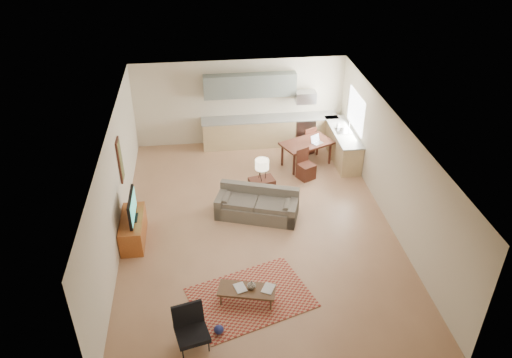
{
  "coord_description": "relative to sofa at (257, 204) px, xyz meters",
  "views": [
    {
      "loc": [
        -1.21,
        -9.8,
        7.51
      ],
      "look_at": [
        0.0,
        0.3,
        1.15
      ],
      "focal_mm": 35.0,
      "sensor_mm": 36.0,
      "label": 1
    }
  ],
  "objects": [
    {
      "name": "rug",
      "position": [
        -0.47,
        -2.81,
        -0.36
      ],
      "size": [
        2.76,
        2.3,
        0.02
      ],
      "primitive_type": "cube",
      "rotation": [
        0.0,
        0.0,
        0.32
      ],
      "color": "maroon",
      "rests_on": "floor"
    },
    {
      "name": "dining_chair_near",
      "position": [
        1.6,
        1.65,
        0.07
      ],
      "size": [
        0.57,
        0.58,
        0.88
      ],
      "primitive_type": null,
      "rotation": [
        0.0,
        0.0,
        0.48
      ],
      "color": "#3D1C13",
      "rests_on": "floor"
    },
    {
      "name": "table_lamp",
      "position": [
        0.19,
        0.58,
        0.66
      ],
      "size": [
        0.4,
        0.4,
        0.58
      ],
      "primitive_type": null,
      "rotation": [
        0.0,
        0.0,
        0.12
      ],
      "color": "beige",
      "rests_on": "console_table"
    },
    {
      "name": "soap_bottle",
      "position": [
        2.8,
        2.9,
        0.65
      ],
      "size": [
        0.12,
        0.12,
        0.19
      ],
      "primitive_type": "imported",
      "rotation": [
        0.0,
        0.0,
        0.22
      ],
      "color": "beige",
      "rests_on": "kitchen_counter_right"
    },
    {
      "name": "upper_cabinets",
      "position": [
        0.27,
        3.96,
        1.58
      ],
      "size": [
        2.8,
        0.34,
        0.7
      ],
      "primitive_type": "cube",
      "color": "slate",
      "rests_on": "room"
    },
    {
      "name": "triptych",
      "position": [
        -0.13,
        4.1,
        1.38
      ],
      "size": [
        1.7,
        0.04,
        0.5
      ],
      "primitive_type": null,
      "color": "beige",
      "rests_on": "room"
    },
    {
      "name": "vase",
      "position": [
        -0.46,
        -2.88,
        0.07
      ],
      "size": [
        0.23,
        0.23,
        0.18
      ],
      "primitive_type": "imported",
      "rotation": [
        0.0,
        0.0,
        -0.15
      ],
      "color": "black",
      "rests_on": "coffee_table"
    },
    {
      "name": "tv_credenza",
      "position": [
        -3.01,
        -0.59,
        -0.06
      ],
      "size": [
        0.52,
        1.34,
        0.62
      ],
      "primitive_type": null,
      "color": "#94461B",
      "rests_on": "floor"
    },
    {
      "name": "window_right",
      "position": [
        3.2,
        2.63,
        1.18
      ],
      "size": [
        0.02,
        1.4,
        1.05
      ],
      "primitive_type": "cube",
      "color": "white",
      "rests_on": "room"
    },
    {
      "name": "room",
      "position": [
        -0.03,
        -0.37,
        0.98
      ],
      "size": [
        9.0,
        9.0,
        9.0
      ],
      "color": "#9D704F",
      "rests_on": "ground"
    },
    {
      "name": "laptop",
      "position": [
        2.04,
        2.31,
        0.49
      ],
      "size": [
        0.39,
        0.37,
        0.23
      ],
      "primitive_type": null,
      "rotation": [
        0.0,
        0.0,
        0.57
      ],
      "color": "#A5A8AD",
      "rests_on": "dining_table"
    },
    {
      "name": "book_a",
      "position": [
        -0.8,
        -2.89,
        -0.01
      ],
      "size": [
        0.36,
        0.4,
        0.03
      ],
      "primitive_type": "imported",
      "rotation": [
        0.0,
        0.0,
        0.27
      ],
      "color": "maroon",
      "rests_on": "coffee_table"
    },
    {
      "name": "kitchen_counter_right",
      "position": [
        2.9,
        2.63,
        0.09
      ],
      "size": [
        0.64,
        2.26,
        0.92
      ],
      "primitive_type": null,
      "color": "tan",
      "rests_on": "ground"
    },
    {
      "name": "kitchen_range",
      "position": [
        1.97,
        3.81,
        0.08
      ],
      "size": [
        0.62,
        0.62,
        0.9
      ],
      "primitive_type": "cube",
      "color": "#A5A8AD",
      "rests_on": "ground"
    },
    {
      "name": "armchair",
      "position": [
        -1.67,
        -3.87,
        0.02
      ],
      "size": [
        0.81,
        0.81,
        0.77
      ],
      "primitive_type": null,
      "rotation": [
        0.0,
        0.0,
        0.24
      ],
      "color": "black",
      "rests_on": "floor"
    },
    {
      "name": "tv",
      "position": [
        -2.95,
        -0.59,
        0.56
      ],
      "size": [
        0.1,
        1.03,
        0.62
      ],
      "primitive_type": null,
      "color": "black",
      "rests_on": "tv_credenza"
    },
    {
      "name": "sofa",
      "position": [
        0.0,
        0.0,
        0.0
      ],
      "size": [
        2.29,
        1.54,
        0.73
      ],
      "primitive_type": null,
      "rotation": [
        0.0,
        0.0,
        -0.32
      ],
      "color": "#575044",
      "rests_on": "floor"
    },
    {
      "name": "dining_table",
      "position": [
        1.75,
        2.41,
        0.0
      ],
      "size": [
        1.68,
        1.35,
        0.74
      ],
      "primitive_type": null,
      "rotation": [
        0.0,
        0.0,
        0.4
      ],
      "color": "#3D1C13",
      "rests_on": "floor"
    },
    {
      "name": "console_table",
      "position": [
        0.19,
        0.58,
        -0.0
      ],
      "size": [
        0.71,
        0.55,
        0.73
      ],
      "primitive_type": null,
      "rotation": [
        0.0,
        0.0,
        0.23
      ],
      "color": "#3D1C13",
      "rests_on": "floor"
    },
    {
      "name": "coffee_table",
      "position": [
        -0.56,
        -2.91,
        -0.19
      ],
      "size": [
        1.23,
        0.72,
        0.35
      ],
      "primitive_type": null,
      "rotation": [
        0.0,
        0.0,
        -0.24
      ],
      "color": "#492F1B",
      "rests_on": "floor"
    },
    {
      "name": "dining_chair_far",
      "position": [
        1.9,
        3.16,
        0.08
      ],
      "size": [
        0.58,
        0.59,
        0.9
      ],
      "primitive_type": null,
      "rotation": [
        0.0,
        0.0,
        3.61
      ],
      "color": "#3D1C13",
      "rests_on": "floor"
    },
    {
      "name": "kitchen_microwave",
      "position": [
        1.97,
        3.83,
        1.18
      ],
      "size": [
        0.62,
        0.4,
        0.35
      ],
      "primitive_type": "cube",
      "color": "#A5A8AD",
      "rests_on": "room"
    },
    {
      "name": "wall_art_left",
      "position": [
        -3.24,
        0.53,
        1.18
      ],
      "size": [
        0.06,
        0.42,
        1.1
      ],
      "primitive_type": null,
      "color": "olive",
      "rests_on": "room"
    },
    {
      "name": "book_b",
      "position": [
        -0.23,
        -2.89,
        -0.01
      ],
      "size": [
        0.47,
        0.48,
        0.02
      ],
      "primitive_type": "imported",
      "rotation": [
        0.0,
        0.0,
        -0.5
      ],
      "color": "navy",
      "rests_on": "coffee_table"
    },
    {
      "name": "kitchen_counter_back",
      "position": [
        0.87,
        3.81,
        0.09
      ],
      "size": [
        4.26,
        0.64,
        0.92
      ],
      "primitive_type": null,
      "color": "tan",
      "rests_on": "ground"
    }
  ]
}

